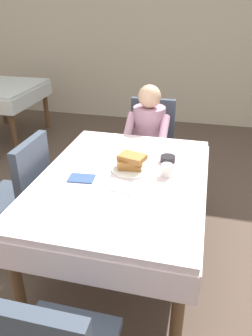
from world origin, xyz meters
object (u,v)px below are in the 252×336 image
(diner_person, at_px, (148,133))
(bowl_butter, at_px, (168,159))
(spoon_near_edge, at_px, (119,192))
(background_table_far, at_px, (4,94))
(dining_table_main, at_px, (122,188))
(cup_coffee, at_px, (167,170))
(fork_left_of_plate, at_px, (104,168))
(chair_left_side, at_px, (23,189))
(breakfast_stack, at_px, (131,161))
(chair_diner, at_px, (150,140))
(plate_breakfast, at_px, (131,169))
(knife_right_of_plate, at_px, (158,174))

(diner_person, xyz_separation_m, bowl_butter, (0.27, -0.72, 0.09))
(spoon_near_edge, distance_m, background_table_far, 3.24)
(dining_table_main, height_order, bowl_butter, bowl_butter)
(cup_coffee, distance_m, fork_left_of_plate, 0.44)
(cup_coffee, relative_size, bowl_butter, 1.03)
(chair_left_side, bearing_deg, dining_table_main, -90.00)
(cup_coffee, bearing_deg, dining_table_main, -164.02)
(breakfast_stack, xyz_separation_m, bowl_butter, (0.24, 0.19, -0.04))
(chair_diner, height_order, cup_coffee, chair_diner)
(dining_table_main, distance_m, bowl_butter, 0.42)
(bowl_butter, bearing_deg, diner_person, 110.96)
(chair_left_side, bearing_deg, breakfast_stack, -82.23)
(fork_left_of_plate, height_order, spoon_near_edge, same)
(chair_diner, relative_size, plate_breakfast, 3.32)
(bowl_butter, xyz_separation_m, fork_left_of_plate, (-0.42, -0.21, -0.02))
(breakfast_stack, bearing_deg, knife_right_of_plate, -6.67)
(breakfast_stack, height_order, spoon_near_edge, breakfast_stack)
(chair_left_side, distance_m, background_table_far, 2.57)
(dining_table_main, relative_size, knife_right_of_plate, 7.62)
(fork_left_of_plate, bearing_deg, bowl_butter, -70.19)
(knife_right_of_plate, height_order, spoon_near_edge, same)
(cup_coffee, xyz_separation_m, spoon_near_edge, (-0.26, -0.29, -0.04))
(plate_breakfast, relative_size, background_table_far, 0.25)
(chair_left_side, height_order, bowl_butter, chair_left_side)
(chair_diner, distance_m, spoon_near_edge, 1.39)
(background_table_far, bearing_deg, dining_table_main, -43.41)
(breakfast_stack, bearing_deg, cup_coffee, -5.88)
(cup_coffee, xyz_separation_m, bowl_butter, (-0.02, 0.21, -0.02))
(chair_diner, xyz_separation_m, diner_person, (-0.00, -0.16, 0.14))
(plate_breakfast, height_order, knife_right_of_plate, plate_breakfast)
(dining_table_main, height_order, knife_right_of_plate, knife_right_of_plate)
(dining_table_main, relative_size, bowl_butter, 13.85)
(chair_left_side, relative_size, background_table_far, 0.83)
(bowl_butter, bearing_deg, spoon_near_edge, -115.24)
(chair_left_side, relative_size, breakfast_stack, 4.30)
(knife_right_of_plate, height_order, background_table_far, knife_right_of_plate)
(plate_breakfast, bearing_deg, background_table_far, 138.56)
(background_table_far, bearing_deg, diner_person, -26.24)
(chair_left_side, height_order, cup_coffee, chair_left_side)
(spoon_near_edge, xyz_separation_m, background_table_far, (-2.26, 2.32, -0.12))
(plate_breakfast, bearing_deg, diner_person, 92.76)
(diner_person, distance_m, knife_right_of_plate, 0.96)
(knife_right_of_plate, xyz_separation_m, background_table_far, (-2.46, 2.02, -0.12))
(fork_left_of_plate, xyz_separation_m, background_table_far, (-2.08, 2.02, -0.12))
(dining_table_main, xyz_separation_m, background_table_far, (-2.23, 2.11, -0.03))
(bowl_butter, distance_m, background_table_far, 3.09)
(dining_table_main, bearing_deg, chair_diner, 90.27)
(plate_breakfast, xyz_separation_m, background_table_far, (-2.27, 2.00, -0.13))
(chair_diner, bearing_deg, chair_left_side, 56.82)
(plate_breakfast, relative_size, spoon_near_edge, 1.87)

